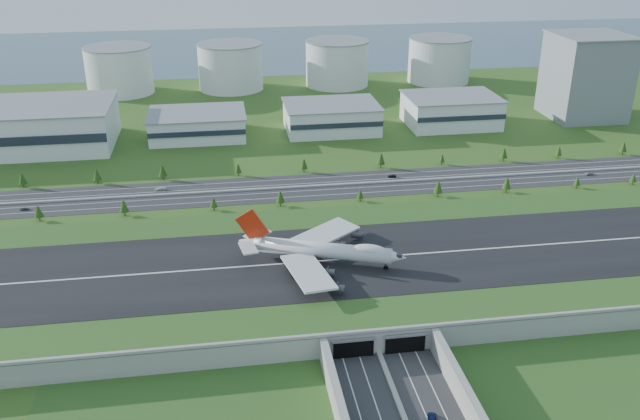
{
  "coord_description": "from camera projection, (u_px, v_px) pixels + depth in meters",
  "views": [
    {
      "loc": [
        -46.19,
        -225.34,
        131.51
      ],
      "look_at": [
        -6.17,
        35.0,
        13.78
      ],
      "focal_mm": 38.0,
      "sensor_mm": 36.0,
      "label": 1
    }
  ],
  "objects": [
    {
      "name": "ground",
      "position": [
        349.0,
        277.0,
        263.41
      ],
      "size": [
        1200.0,
        1200.0,
        0.0
      ],
      "primitive_type": "plane",
      "color": "#2B4A17",
      "rests_on": "ground"
    },
    {
      "name": "airfield_deck",
      "position": [
        350.0,
        268.0,
        261.65
      ],
      "size": [
        520.0,
        100.0,
        9.2
      ],
      "color": "gray",
      "rests_on": "ground"
    },
    {
      "name": "north_expressway",
      "position": [
        314.0,
        187.0,
        349.11
      ],
      "size": [
        560.0,
        36.0,
        0.12
      ],
      "primitive_type": "cube",
      "color": "#28282B",
      "rests_on": "ground"
    },
    {
      "name": "tree_row",
      "position": [
        310.0,
        177.0,
        349.3
      ],
      "size": [
        503.52,
        48.56,
        8.44
      ],
      "color": "#3D2819",
      "rests_on": "ground"
    },
    {
      "name": "hangar_west",
      "position": [
        9.0,
        127.0,
        401.67
      ],
      "size": [
        120.0,
        60.0,
        25.0
      ],
      "primitive_type": "cube",
      "color": "silver",
      "rests_on": "ground"
    },
    {
      "name": "hangar_mid_a",
      "position": [
        198.0,
        125.0,
        423.48
      ],
      "size": [
        58.0,
        42.0,
        15.0
      ],
      "primitive_type": "cube",
      "color": "silver",
      "rests_on": "ground"
    },
    {
      "name": "hangar_mid_b",
      "position": [
        331.0,
        117.0,
        434.86
      ],
      "size": [
        58.0,
        42.0,
        17.0
      ],
      "primitive_type": "cube",
      "color": "silver",
      "rests_on": "ground"
    },
    {
      "name": "hangar_mid_c",
      "position": [
        451.0,
        111.0,
        445.55
      ],
      "size": [
        58.0,
        42.0,
        19.0
      ],
      "primitive_type": "cube",
      "color": "silver",
      "rests_on": "ground"
    },
    {
      "name": "office_tower",
      "position": [
        586.0,
        77.0,
        455.89
      ],
      "size": [
        46.0,
        46.0,
        55.0
      ],
      "primitive_type": "cube",
      "color": "gray",
      "rests_on": "ground"
    },
    {
      "name": "fuel_tank_a",
      "position": [
        119.0,
        70.0,
        519.36
      ],
      "size": [
        50.0,
        50.0,
        35.0
      ],
      "primitive_type": "cylinder",
      "color": "silver",
      "rests_on": "ground"
    },
    {
      "name": "fuel_tank_b",
      "position": [
        231.0,
        67.0,
        531.15
      ],
      "size": [
        50.0,
        50.0,
        35.0
      ],
      "primitive_type": "cylinder",
      "color": "silver",
      "rests_on": "ground"
    },
    {
      "name": "fuel_tank_c",
      "position": [
        337.0,
        63.0,
        542.94
      ],
      "size": [
        50.0,
        50.0,
        35.0
      ],
      "primitive_type": "cylinder",
      "color": "silver",
      "rests_on": "ground"
    },
    {
      "name": "fuel_tank_d",
      "position": [
        439.0,
        60.0,
        554.73
      ],
      "size": [
        50.0,
        50.0,
        35.0
      ],
      "primitive_type": "cylinder",
      "color": "silver",
      "rests_on": "ground"
    },
    {
      "name": "bay_water",
      "position": [
        260.0,
        48.0,
        696.53
      ],
      "size": [
        1200.0,
        260.0,
        0.06
      ],
      "primitive_type": "cube",
      "color": "#355366",
      "rests_on": "ground"
    },
    {
      "name": "boeing_747",
      "position": [
        321.0,
        250.0,
        254.98
      ],
      "size": [
        62.78,
        58.26,
        20.33
      ],
      "rotation": [
        0.0,
        0.0,
        -0.36
      ],
      "color": "silver",
      "rests_on": "airfield_deck"
    },
    {
      "name": "car_2",
      "position": [
        432.0,
        419.0,
        189.29
      ],
      "size": [
        4.2,
        6.2,
        1.58
      ],
      "primitive_type": "imported",
      "rotation": [
        0.0,
        0.0,
        2.84
      ],
      "color": "#0D1745",
      "rests_on": "ground"
    },
    {
      "name": "car_4",
      "position": [
        24.0,
        209.0,
        321.82
      ],
      "size": [
        4.09,
        2.27,
        1.32
      ],
      "primitive_type": "imported",
      "rotation": [
        0.0,
        0.0,
        1.76
      ],
      "color": "#5B5B60",
      "rests_on": "ground"
    },
    {
      "name": "car_5",
      "position": [
        392.0,
        176.0,
        360.78
      ],
      "size": [
        4.57,
        2.4,
        1.43
      ],
      "primitive_type": "imported",
      "rotation": [
        0.0,
        0.0,
        -1.78
      ],
      "color": "black",
      "rests_on": "ground"
    },
    {
      "name": "car_6",
      "position": [
        589.0,
        174.0,
        364.38
      ],
      "size": [
        5.14,
        3.14,
        1.33
      ],
      "primitive_type": "imported",
      "rotation": [
        0.0,
        0.0,
        1.78
      ],
      "color": "#B8B8BD",
      "rests_on": "ground"
    },
    {
      "name": "car_7",
      "position": [
        160.0,
        189.0,
        344.26
      ],
      "size": [
        5.78,
        2.71,
        1.63
      ],
      "primitive_type": "imported",
      "rotation": [
        0.0,
        0.0,
        -1.65
      ],
      "color": "silver",
      "rests_on": "ground"
    }
  ]
}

